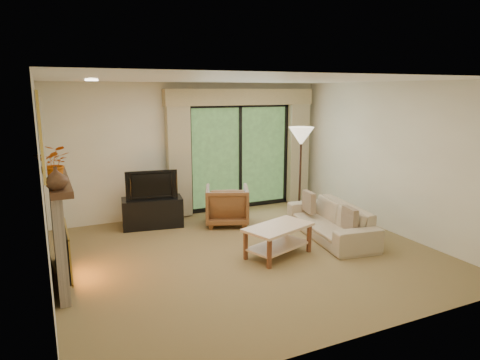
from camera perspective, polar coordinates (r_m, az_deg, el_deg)
name	(u,v)px	position (r m, az deg, el deg)	size (l,w,h in m)	color
floor	(248,254)	(6.64, 1.11, -9.82)	(5.50, 5.50, 0.00)	olive
ceiling	(249,80)	(6.17, 1.21, 13.23)	(5.50, 5.50, 0.00)	white
wall_back	(193,149)	(8.56, -6.25, 4.07)	(5.00, 5.00, 0.00)	#EEE4C9
wall_front	(365,215)	(4.24, 16.27, -4.44)	(5.00, 5.00, 0.00)	#EEE4C9
wall_left	(43,188)	(5.65, -24.73, -1.02)	(5.00, 5.00, 0.00)	#EEE4C9
wall_right	(391,158)	(7.87, 19.47, 2.76)	(5.00, 5.00, 0.00)	#EEE4C9
fireplace	(58,231)	(6.00, -23.10, -6.26)	(0.24, 1.70, 1.37)	gray
mirror	(41,133)	(5.76, -24.97, 5.74)	(0.07, 1.45, 1.02)	gold
sliding_door	(240,157)	(8.91, -0.02, 3.15)	(2.26, 0.10, 2.16)	black
curtain_left	(179,157)	(8.32, -8.16, 3.09)	(0.45, 0.18, 2.35)	tan
curtain_right	(298,149)	(9.45, 7.73, 4.15)	(0.45, 0.18, 2.35)	tan
cornice	(242,97)	(8.73, 0.24, 11.01)	(3.20, 0.24, 0.32)	tan
media_console	(153,212)	(7.99, -11.59, -4.25)	(1.07, 0.48, 0.54)	black
tv	(151,184)	(7.86, -11.75, -0.53)	(0.91, 0.12, 0.53)	black
armchair	(227,205)	(7.95, -1.75, -3.37)	(0.77, 0.80, 0.72)	brown
sofa	(330,221)	(7.44, 11.98, -5.34)	(1.96, 0.77, 0.57)	tan
pillow_near	(350,219)	(6.92, 14.41, -5.04)	(0.09, 0.36, 0.36)	brown
pillow_far	(309,202)	(7.78, 9.16, -2.90)	(0.10, 0.37, 0.37)	brown
coffee_table	(278,241)	(6.52, 5.10, -8.07)	(1.04, 0.57, 0.47)	beige
floor_lamp	(300,174)	(8.24, 8.02, 0.83)	(0.48, 0.48, 1.78)	#FFEFCA
vase	(56,178)	(5.16, -23.31, 0.23)	(0.25, 0.25, 0.26)	#4B2F1E
branches	(54,163)	(5.57, -23.56, 2.04)	(0.41, 0.35, 0.46)	#C95C0E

